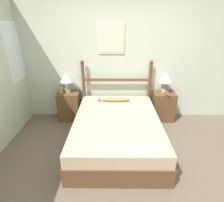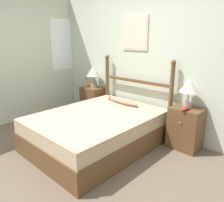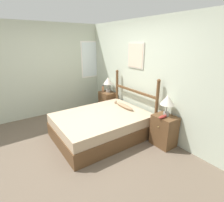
{
  "view_description": "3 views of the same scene",
  "coord_description": "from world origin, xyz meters",
  "views": [
    {
      "loc": [
        -0.16,
        -2.01,
        2.07
      ],
      "look_at": [
        -0.19,
        0.95,
        0.7
      ],
      "focal_mm": 28.0,
      "sensor_mm": 36.0,
      "label": 1
    },
    {
      "loc": [
        2.24,
        -1.54,
        1.65
      ],
      "look_at": [
        -0.13,
        1.01,
        0.65
      ],
      "focal_mm": 35.0,
      "sensor_mm": 36.0,
      "label": 2
    },
    {
      "loc": [
        2.95,
        -1.21,
        2.07
      ],
      "look_at": [
        -0.16,
        0.97,
        0.76
      ],
      "focal_mm": 28.0,
      "sensor_mm": 36.0,
      "label": 3
    }
  ],
  "objects": [
    {
      "name": "bottle",
      "position": [
        -1.28,
        1.43,
        0.74
      ],
      "size": [
        0.07,
        0.07,
        0.2
      ],
      "color": "tan",
      "rests_on": "nightstand_left"
    },
    {
      "name": "bed",
      "position": [
        -0.1,
        0.63,
        0.26
      ],
      "size": [
        1.5,
        2.0,
        0.52
      ],
      "color": "brown",
      "rests_on": "ground_plane"
    },
    {
      "name": "nightstand_left",
      "position": [
        -1.15,
        1.49,
        0.32
      ],
      "size": [
        0.46,
        0.38,
        0.65
      ],
      "color": "brown",
      "rests_on": "ground_plane"
    },
    {
      "name": "model_boat",
      "position": [
        0.98,
        1.38,
        0.68
      ],
      "size": [
        0.08,
        0.22,
        0.16
      ],
      "color": "maroon",
      "rests_on": "nightstand_right"
    },
    {
      "name": "table_lamp_right",
      "position": [
        0.94,
        1.52,
        0.96
      ],
      "size": [
        0.28,
        0.28,
        0.43
      ],
      "color": "gray",
      "rests_on": "nightstand_right"
    },
    {
      "name": "nightstand_right",
      "position": [
        0.95,
        1.49,
        0.32
      ],
      "size": [
        0.46,
        0.38,
        0.65
      ],
      "color": "brown",
      "rests_on": "ground_plane"
    },
    {
      "name": "fish_pillow",
      "position": [
        -0.14,
        1.31,
        0.57
      ],
      "size": [
        0.66,
        0.11,
        0.09
      ],
      "color": "#997A5B",
      "rests_on": "bed"
    },
    {
      "name": "ground_plane",
      "position": [
        0.0,
        0.0,
        0.0
      ],
      "size": [
        16.0,
        16.0,
        0.0
      ],
      "primitive_type": "plane",
      "color": "brown"
    },
    {
      "name": "wall_back",
      "position": [
        -0.0,
        1.73,
        1.28
      ],
      "size": [
        6.4,
        0.08,
        2.55
      ],
      "color": "beige",
      "rests_on": "ground_plane"
    },
    {
      "name": "table_lamp_left",
      "position": [
        -1.15,
        1.53,
        0.96
      ],
      "size": [
        0.28,
        0.28,
        0.43
      ],
      "color": "gray",
      "rests_on": "nightstand_left"
    },
    {
      "name": "headboard",
      "position": [
        -0.1,
        1.6,
        0.73
      ],
      "size": [
        1.51,
        0.08,
        1.33
      ],
      "color": "brown",
      "rests_on": "ground_plane"
    }
  ]
}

